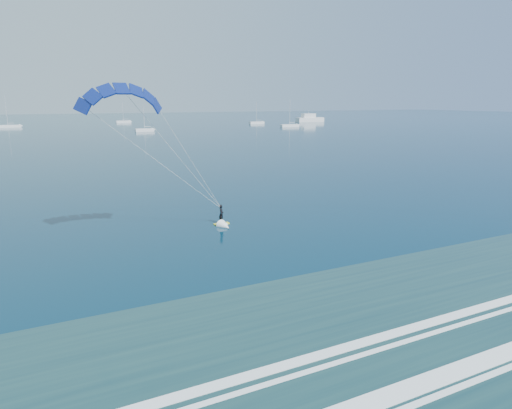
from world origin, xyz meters
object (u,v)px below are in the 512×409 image
object	(u,v)px
kitesurfer_rig	(175,153)
sailboat_2	(8,126)
motor_yacht	(310,119)
sailboat_4	(123,122)
sailboat_5	(257,123)
sailboat_3	(145,130)
sailboat_6	(290,125)

from	to	relation	value
kitesurfer_rig	sailboat_2	distance (m)	201.34
motor_yacht	sailboat_4	world-z (taller)	sailboat_4
motor_yacht	kitesurfer_rig	bearing A→B (deg)	-126.17
sailboat_2	sailboat_4	distance (m)	60.67
sailboat_5	kitesurfer_rig	bearing A→B (deg)	-118.74
sailboat_2	sailboat_4	size ratio (longest dim) A/B	1.30
kitesurfer_rig	sailboat_4	size ratio (longest dim) A/B	1.41
sailboat_3	sailboat_6	size ratio (longest dim) A/B	0.83
motor_yacht	sailboat_3	world-z (taller)	sailboat_3
sailboat_4	sailboat_5	xyz separation A→B (m)	(60.88, -43.93, 0.00)
sailboat_3	sailboat_4	distance (m)	78.00
motor_yacht	sailboat_4	xyz separation A→B (m)	(-98.47, 37.34, -1.17)
sailboat_4	sailboat_3	bearing A→B (deg)	-94.74
motor_yacht	sailboat_3	bearing A→B (deg)	-158.95
motor_yacht	sailboat_6	size ratio (longest dim) A/B	1.36
sailboat_3	sailboat_4	bearing A→B (deg)	85.26
sailboat_4	motor_yacht	bearing A→B (deg)	-20.77
sailboat_4	kitesurfer_rig	bearing A→B (deg)	-99.52
sailboat_5	sailboat_6	bearing A→B (deg)	-87.24
kitesurfer_rig	sailboat_5	size ratio (longest dim) A/B	1.38
sailboat_3	sailboat_5	size ratio (longest dim) A/B	0.92
sailboat_2	sailboat_5	bearing A→B (deg)	-10.19
sailboat_6	motor_yacht	bearing A→B (deg)	46.69
sailboat_6	sailboat_2	bearing A→B (deg)	156.03
sailboat_4	sailboat_6	bearing A→B (deg)	-50.46
sailboat_5	sailboat_4	bearing A→B (deg)	144.18
sailboat_3	sailboat_6	distance (m)	68.89
sailboat_5	sailboat_6	distance (m)	31.71
kitesurfer_rig	sailboat_6	world-z (taller)	kitesurfer_rig
sailboat_3	sailboat_5	world-z (taller)	sailboat_5
sailboat_6	sailboat_4	bearing A→B (deg)	129.54
sailboat_3	sailboat_6	xyz separation A→B (m)	(68.85, 2.12, 0.01)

